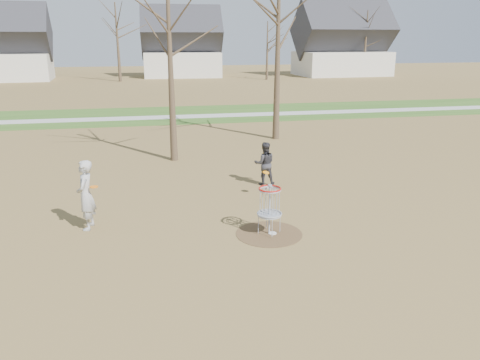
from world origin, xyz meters
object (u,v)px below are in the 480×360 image
player_standing (86,195)px  disc_golf_basket (270,202)px  player_throwing (265,164)px  disc_grounded (272,233)px

player_standing → disc_golf_basket: (4.80, -1.35, -0.06)m
player_throwing → disc_grounded: bearing=85.8°
disc_grounded → player_standing: bearing=164.3°
player_throwing → disc_golf_basket: 4.45m
player_throwing → disc_golf_basket: (-0.96, -4.34, 0.14)m
player_standing → disc_grounded: (4.89, -1.37, -0.95)m
player_throwing → disc_grounded: (-0.87, -4.36, -0.76)m
disc_grounded → disc_golf_basket: bearing=167.7°
player_throwing → disc_grounded: 4.51m
disc_golf_basket → player_throwing: bearing=77.5°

